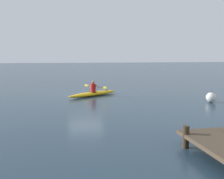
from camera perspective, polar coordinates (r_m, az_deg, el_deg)
name	(u,v)px	position (r m, az deg, el deg)	size (l,w,h in m)	color
ground_plane	(85,94)	(20.09, -5.57, -1.01)	(160.00, 160.00, 0.00)	#233847
kayak	(93,94)	(19.26, -3.94, -0.88)	(3.89, 2.93, 0.31)	#EAB214
kayaker	(93,87)	(19.21, -3.91, 0.53)	(1.37, 1.99, 0.77)	red
mooring_buoy_red_near	(211,97)	(17.67, 20.00, -1.55)	(0.61, 0.61, 0.66)	silver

